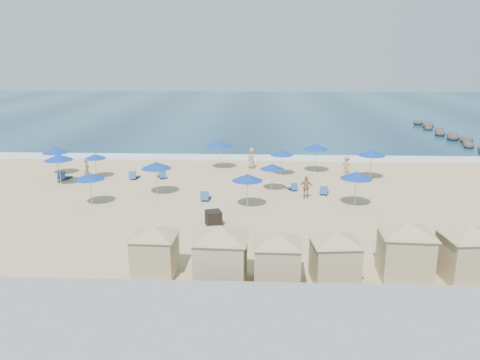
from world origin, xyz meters
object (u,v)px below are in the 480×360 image
(beachgoer_0, at_px, (87,169))
(trash_bin, at_px, (214,218))
(umbrella_11, at_px, (356,175))
(rock_jetty, at_px, (458,139))
(cabana_1, at_px, (221,247))
(cabana_2, at_px, (277,252))
(beachgoer_1, at_px, (306,187))
(umbrella_2, at_px, (95,156))
(umbrella_5, at_px, (156,165))
(umbrella_6, at_px, (247,177))
(umbrella_1, at_px, (58,157))
(cabana_4, at_px, (406,242))
(cabana_3, at_px, (335,250))
(umbrella_9, at_px, (316,147))
(cabana_5, at_px, (468,245))
(beachgoer_3, at_px, (252,158))
(cabana_0, at_px, (154,244))
(umbrella_10, at_px, (372,153))
(umbrella_0, at_px, (55,150))
(umbrella_3, at_px, (90,176))
(umbrella_8, at_px, (272,167))
(beachgoer_2, at_px, (347,165))
(umbrella_7, at_px, (282,153))
(umbrella_4, at_px, (220,144))

(beachgoer_0, bearing_deg, trash_bin, -137.51)
(umbrella_11, xyz_separation_m, beachgoer_0, (-20.10, 5.94, -1.28))
(rock_jetty, xyz_separation_m, cabana_1, (-24.25, -34.85, 1.34))
(cabana_2, distance_m, beachgoer_1, 12.91)
(umbrella_2, distance_m, umbrella_5, 7.40)
(umbrella_6, bearing_deg, beachgoer_1, 28.03)
(umbrella_1, height_order, umbrella_5, umbrella_1)
(trash_bin, distance_m, cabana_4, 11.18)
(cabana_3, bearing_deg, umbrella_9, 86.04)
(beachgoer_0, bearing_deg, cabana_2, -145.23)
(cabana_5, bearing_deg, umbrella_11, 105.97)
(cabana_5, height_order, umbrella_11, cabana_5)
(trash_bin, bearing_deg, beachgoer_3, 63.49)
(beachgoer_0, bearing_deg, cabana_0, -156.77)
(umbrella_6, bearing_deg, trash_bin, -119.06)
(cabana_4, distance_m, beachgoer_3, 21.62)
(umbrella_5, bearing_deg, umbrella_10, 16.91)
(umbrella_6, height_order, umbrella_11, umbrella_11)
(umbrella_0, bearing_deg, umbrella_11, -17.59)
(cabana_0, xyz_separation_m, umbrella_1, (-10.57, 14.66, 0.68))
(cabana_5, bearing_deg, umbrella_3, 154.39)
(umbrella_0, distance_m, umbrella_6, 17.87)
(trash_bin, relative_size, umbrella_5, 0.35)
(umbrella_9, height_order, umbrella_10, umbrella_9)
(beachgoer_3, bearing_deg, umbrella_8, -7.81)
(cabana_0, distance_m, cabana_1, 3.19)
(beachgoer_2, bearing_deg, umbrella_0, 34.33)
(cabana_4, distance_m, umbrella_7, 18.67)
(cabana_0, relative_size, umbrella_5, 1.65)
(umbrella_0, relative_size, beachgoer_3, 1.31)
(beachgoer_2, bearing_deg, beachgoer_3, 19.15)
(umbrella_6, bearing_deg, umbrella_3, 179.55)
(beachgoer_2, bearing_deg, cabana_4, 119.28)
(umbrella_2, height_order, beachgoer_2, umbrella_2)
(cabana_1, xyz_separation_m, beachgoer_3, (0.98, 21.31, -0.78))
(cabana_1, distance_m, umbrella_1, 20.62)
(umbrella_8, height_order, beachgoer_2, umbrella_8)
(umbrella_4, relative_size, umbrella_9, 1.00)
(beachgoer_1, bearing_deg, cabana_1, -112.38)
(cabana_2, distance_m, umbrella_10, 19.80)
(cabana_5, bearing_deg, umbrella_7, 112.17)
(cabana_1, relative_size, umbrella_1, 1.90)
(rock_jetty, bearing_deg, umbrella_2, -154.21)
(cabana_2, xyz_separation_m, umbrella_1, (-16.11, 15.41, 0.63))
(beachgoer_2, bearing_deg, rock_jetty, -103.51)
(cabana_4, xyz_separation_m, umbrella_0, (-23.39, 17.43, 0.41))
(beachgoer_3, bearing_deg, umbrella_11, 13.09)
(umbrella_5, relative_size, beachgoer_2, 1.58)
(umbrella_10, distance_m, beachgoer_2, 2.61)
(cabana_3, xyz_separation_m, umbrella_9, (1.37, 19.75, 0.71))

